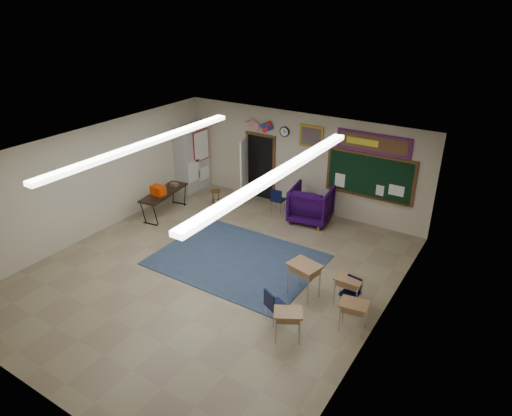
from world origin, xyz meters
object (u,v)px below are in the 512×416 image
Objects in this scene: wingback_armchair at (311,204)px; wooden_stool at (216,198)px; student_desk_front_right at (348,290)px; folding_table at (165,202)px; student_desk_front_left at (304,278)px.

wooden_stool is at bearing 5.26° from wingback_armchair.
wooden_stool is (-5.43, 2.50, -0.11)m from student_desk_front_right.
folding_table is at bearing -128.25° from wooden_stool.
wingback_armchair reaches higher than student_desk_front_right.
student_desk_front_left is 1.17× the size of student_desk_front_right.
student_desk_front_left is (1.53, -3.44, -0.07)m from wingback_armchair.
student_desk_front_left is at bearing 105.37° from wingback_armchair.
wingback_armchair is at bearing 127.18° from student_desk_front_left.
folding_table reaches higher than wooden_stool.
student_desk_front_right is 1.27× the size of wooden_stool.
student_desk_front_right is 0.38× the size of folding_table.
wingback_armchair is 1.43× the size of student_desk_front_left.
folding_table reaches higher than student_desk_front_right.
student_desk_front_right reaches higher than wooden_stool.
student_desk_front_right is at bearing 119.03° from wingback_armchair.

